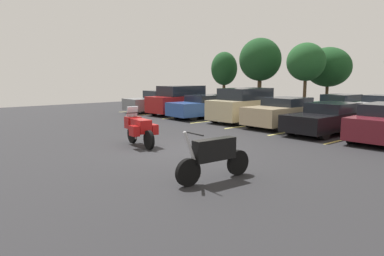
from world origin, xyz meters
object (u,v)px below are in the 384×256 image
motorcycle_touring (139,128)px  car_red (179,100)px  motorcycle_second (214,156)px  car_far_green (338,105)px  car_far_silver (380,108)px  car_grey (160,101)px  car_tan (284,112)px  car_blue (206,106)px  car_black (328,118)px  car_champagne (244,105)px

motorcycle_touring → car_red: (-7.50, 7.80, 0.28)m
car_red → motorcycle_second: bearing=-35.0°
car_far_green → car_far_silver: (2.62, -0.03, 0.03)m
car_grey → car_tan: car_grey is taller
car_blue → car_grey: bearing=-179.7°
motorcycle_touring → car_far_green: (-0.22, 15.13, -0.00)m
car_grey → car_red: (2.42, -0.10, 0.22)m
car_grey → car_far_silver: bearing=30.3°
car_grey → car_black: (12.95, 0.14, -0.06)m
motorcycle_second → car_far_green: car_far_green is taller
car_grey → car_far_silver: size_ratio=1.16×
motorcycle_touring → car_blue: (-5.03, 7.93, 0.02)m
car_grey → car_champagne: size_ratio=1.14×
car_grey → car_tan: bearing=1.9°
car_red → car_far_silver: bearing=36.4°
car_blue → car_black: size_ratio=1.00×
motorcycle_touring → car_far_green: motorcycle_touring is taller
car_red → car_blue: car_red is taller
car_black → car_blue: bearing=-179.2°
motorcycle_second → car_black: car_black is taller
car_blue → car_far_silver: 10.33m
motorcycle_touring → car_tan: size_ratio=0.47×
motorcycle_touring → car_tan: 8.26m
car_red → car_blue: 2.48m
motorcycle_touring → car_champagne: (-2.16, 8.22, 0.26)m
car_far_silver → car_tan: bearing=-105.3°
motorcycle_second → car_blue: (-10.03, 8.89, 0.08)m
motorcycle_second → car_far_silver: 16.27m
car_red → car_champagne: size_ratio=1.00×
car_champagne → car_tan: size_ratio=0.96×
motorcycle_touring → car_red: 10.82m
car_grey → car_blue: size_ratio=1.03×
motorcycle_second → car_tan: size_ratio=0.50×
motorcycle_second → car_grey: (-14.92, 8.86, 0.12)m
car_black → car_far_silver: size_ratio=1.13×
motorcycle_second → car_far_silver: car_far_silver is taller
motorcycle_touring → car_far_silver: 15.29m
car_grey → car_champagne: (7.76, 0.32, 0.20)m
car_grey → motorcycle_touring: bearing=-38.5°
car_far_silver → car_grey: bearing=-149.7°
motorcycle_touring → car_far_green: 15.13m
car_blue → car_tan: bearing=3.2°
car_blue → car_red: bearing=-177.1°
motorcycle_touring → motorcycle_second: motorcycle_touring is taller
car_champagne → car_black: 5.21m
car_champagne → car_blue: bearing=-174.3°
car_black → car_tan: bearing=175.4°
car_red → car_tan: size_ratio=0.95×
motorcycle_touring → motorcycle_second: bearing=-10.9°
car_red → car_far_silver: (9.90, 7.30, -0.25)m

